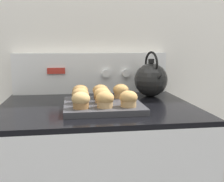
{
  "coord_description": "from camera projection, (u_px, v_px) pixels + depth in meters",
  "views": [
    {
      "loc": [
        -0.1,
        -0.78,
        1.17
      ],
      "look_at": [
        0.05,
        0.27,
        0.99
      ],
      "focal_mm": 45.0,
      "sensor_mm": 36.0,
      "label": 1
    }
  ],
  "objects": [
    {
      "name": "muffin_r0_c0",
      "position": [
        81.0,
        100.0,
        0.97
      ],
      "size": [
        0.06,
        0.06,
        0.06
      ],
      "color": "olive",
      "rests_on": "muffin_pan"
    },
    {
      "name": "muffin_r2_c1",
      "position": [
        101.0,
        92.0,
        1.14
      ],
      "size": [
        0.06,
        0.06,
        0.06
      ],
      "color": "olive",
      "rests_on": "muffin_pan"
    },
    {
      "name": "tea_kettle",
      "position": [
        151.0,
        79.0,
        1.3
      ],
      "size": [
        0.15,
        0.19,
        0.21
      ],
      "color": "black",
      "rests_on": "stove_range"
    },
    {
      "name": "control_panel",
      "position": [
        91.0,
        73.0,
        1.4
      ],
      "size": [
        0.76,
        0.07,
        0.2
      ],
      "color": "white",
      "rests_on": "stove_range"
    },
    {
      "name": "muffin_r1_c1",
      "position": [
        102.0,
        95.0,
        1.06
      ],
      "size": [
        0.06,
        0.06,
        0.06
      ],
      "color": "#A37A4C",
      "rests_on": "muffin_pan"
    },
    {
      "name": "muffin_pan",
      "position": [
        103.0,
        105.0,
        1.07
      ],
      "size": [
        0.29,
        0.29,
        0.02
      ],
      "color": "#38383D",
      "rests_on": "stove_range"
    },
    {
      "name": "muffin_r2_c2",
      "position": [
        121.0,
        91.0,
        1.16
      ],
      "size": [
        0.06,
        0.06,
        0.06
      ],
      "color": "#A37A4C",
      "rests_on": "muffin_pan"
    },
    {
      "name": "muffin_r1_c0",
      "position": [
        80.0,
        96.0,
        1.05
      ],
      "size": [
        0.06,
        0.06,
        0.06
      ],
      "color": "#A37A4C",
      "rests_on": "muffin_pan"
    },
    {
      "name": "muffin_r0_c2",
      "position": [
        128.0,
        99.0,
        0.99
      ],
      "size": [
        0.06,
        0.06,
        0.06
      ],
      "color": "tan",
      "rests_on": "muffin_pan"
    },
    {
      "name": "muffin_r0_c1",
      "position": [
        105.0,
        100.0,
        0.98
      ],
      "size": [
        0.06,
        0.06,
        0.06
      ],
      "color": "tan",
      "rests_on": "muffin_pan"
    },
    {
      "name": "muffin_r2_c0",
      "position": [
        80.0,
        92.0,
        1.13
      ],
      "size": [
        0.06,
        0.06,
        0.06
      ],
      "color": "tan",
      "rests_on": "muffin_pan"
    },
    {
      "name": "wall_back",
      "position": [
        90.0,
        38.0,
        1.42
      ],
      "size": [
        8.0,
        0.05,
        2.4
      ],
      "color": "white",
      "rests_on": "ground_plane"
    }
  ]
}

